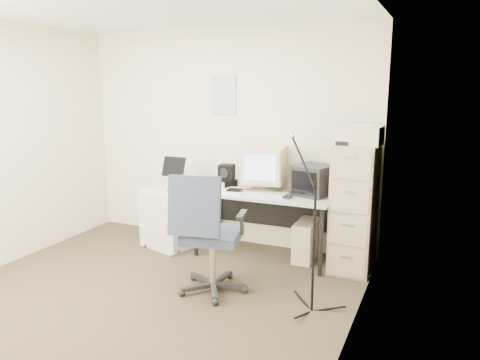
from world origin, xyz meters
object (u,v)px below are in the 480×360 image
at_px(desk, 265,224).
at_px(office_chair, 212,233).
at_px(side_cart, 168,219).
at_px(filing_cabinet, 354,208).

height_order(desk, office_chair, office_chair).
relative_size(office_chair, side_cart, 1.68).
bearing_deg(side_cart, office_chair, -23.49).
xyz_separation_m(filing_cabinet, office_chair, (-1.07, -1.05, -0.09)).
distance_m(filing_cabinet, office_chair, 1.50).
distance_m(filing_cabinet, desk, 0.99).
bearing_deg(filing_cabinet, desk, -178.19).
height_order(filing_cabinet, side_cart, filing_cabinet).
relative_size(filing_cabinet, office_chair, 1.16).
bearing_deg(filing_cabinet, side_cart, -174.95).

